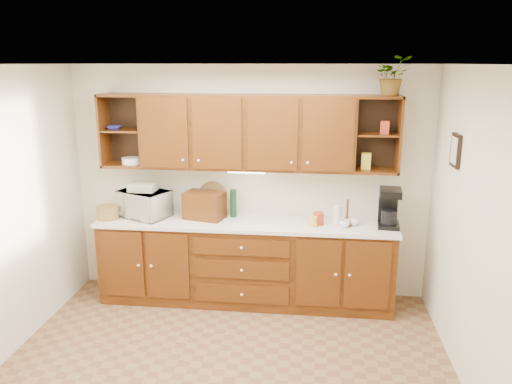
% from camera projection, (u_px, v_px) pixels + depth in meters
% --- Properties ---
extents(floor, '(4.00, 4.00, 0.00)m').
position_uv_depth(floor, '(223.00, 377.00, 4.28)').
color(floor, brown).
rests_on(floor, ground).
extents(ceiling, '(4.00, 4.00, 0.00)m').
position_uv_depth(ceiling, '(217.00, 64.00, 3.63)').
color(ceiling, white).
rests_on(ceiling, back_wall).
extents(back_wall, '(4.00, 0.00, 4.00)m').
position_uv_depth(back_wall, '(249.00, 182.00, 5.64)').
color(back_wall, '#EDE4C8').
rests_on(back_wall, floor).
extents(right_wall, '(0.00, 3.50, 3.50)m').
position_uv_depth(right_wall, '(484.00, 243.00, 3.73)').
color(right_wall, '#EDE4C8').
rests_on(right_wall, floor).
extents(base_cabinets, '(3.20, 0.60, 0.90)m').
position_uv_depth(base_cabinets, '(246.00, 263.00, 5.56)').
color(base_cabinets, '#341905').
rests_on(base_cabinets, floor).
extents(countertop, '(3.24, 0.64, 0.04)m').
position_uv_depth(countertop, '(245.00, 223.00, 5.43)').
color(countertop, white).
rests_on(countertop, base_cabinets).
extents(upper_cabinets, '(3.20, 0.33, 0.80)m').
position_uv_depth(upper_cabinets, '(248.00, 132.00, 5.33)').
color(upper_cabinets, '#341905').
rests_on(upper_cabinets, back_wall).
extents(undercabinet_light, '(0.40, 0.05, 0.02)m').
position_uv_depth(undercabinet_light, '(246.00, 172.00, 5.39)').
color(undercabinet_light, white).
rests_on(undercabinet_light, upper_cabinets).
extents(framed_picture, '(0.03, 0.24, 0.30)m').
position_uv_depth(framed_picture, '(456.00, 150.00, 4.46)').
color(framed_picture, black).
rests_on(framed_picture, right_wall).
extents(wicker_basket, '(0.30, 0.30, 0.14)m').
position_uv_depth(wicker_basket, '(108.00, 212.00, 5.50)').
color(wicker_basket, olive).
rests_on(wicker_basket, countertop).
extents(microwave, '(0.64, 0.56, 0.30)m').
position_uv_depth(microwave, '(144.00, 204.00, 5.55)').
color(microwave, silver).
rests_on(microwave, countertop).
extents(towel_stack, '(0.30, 0.23, 0.09)m').
position_uv_depth(towel_stack, '(143.00, 187.00, 5.50)').
color(towel_stack, '#E1DD69').
rests_on(towel_stack, microwave).
extents(wine_bottle, '(0.09, 0.09, 0.31)m').
position_uv_depth(wine_bottle, '(233.00, 203.00, 5.54)').
color(wine_bottle, '#10321C').
rests_on(wine_bottle, countertop).
extents(woven_tray, '(0.38, 0.19, 0.37)m').
position_uv_depth(woven_tray, '(213.00, 212.00, 5.71)').
color(woven_tray, olive).
rests_on(woven_tray, countertop).
extents(bread_box, '(0.48, 0.37, 0.30)m').
position_uv_depth(bread_box, '(204.00, 205.00, 5.49)').
color(bread_box, '#341905').
rests_on(bread_box, countertop).
extents(mug_tree, '(0.24, 0.25, 0.29)m').
position_uv_depth(mug_tree, '(347.00, 221.00, 5.27)').
color(mug_tree, '#341905').
rests_on(mug_tree, countertop).
extents(canister_red, '(0.12, 0.12, 0.13)m').
position_uv_depth(canister_red, '(318.00, 219.00, 5.30)').
color(canister_red, '#A73218').
rests_on(canister_red, countertop).
extents(canister_white, '(0.09, 0.09, 0.20)m').
position_uv_depth(canister_white, '(337.00, 215.00, 5.32)').
color(canister_white, white).
rests_on(canister_white, countertop).
extents(canister_yellow, '(0.10, 0.10, 0.11)m').
position_uv_depth(canister_yellow, '(313.00, 222.00, 5.24)').
color(canister_yellow, gold).
rests_on(canister_yellow, countertop).
extents(coffee_maker, '(0.25, 0.30, 0.41)m').
position_uv_depth(coffee_maker, '(389.00, 208.00, 5.22)').
color(coffee_maker, black).
rests_on(coffee_maker, countertop).
extents(bowl_stack, '(0.18, 0.18, 0.04)m').
position_uv_depth(bowl_stack, '(114.00, 128.00, 5.46)').
color(bowl_stack, navy).
rests_on(bowl_stack, upper_cabinets).
extents(plate_stack, '(0.27, 0.27, 0.07)m').
position_uv_depth(plate_stack, '(132.00, 161.00, 5.55)').
color(plate_stack, white).
rests_on(plate_stack, upper_cabinets).
extents(pantry_box_yellow, '(0.11, 0.09, 0.17)m').
position_uv_depth(pantry_box_yellow, '(366.00, 161.00, 5.25)').
color(pantry_box_yellow, gold).
rests_on(pantry_box_yellow, upper_cabinets).
extents(pantry_box_red, '(0.11, 0.10, 0.13)m').
position_uv_depth(pantry_box_red, '(385.00, 127.00, 5.12)').
color(pantry_box_red, '#A73218').
rests_on(pantry_box_red, upper_cabinets).
extents(potted_plant, '(0.40, 0.36, 0.39)m').
position_uv_depth(potted_plant, '(392.00, 76.00, 4.96)').
color(potted_plant, '#999999').
rests_on(potted_plant, upper_cabinets).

